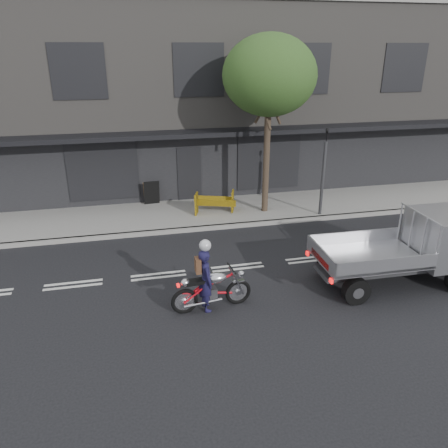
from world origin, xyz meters
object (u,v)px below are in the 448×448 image
Objects in this scene: flatbed_ute at (430,241)px; street_tree at (269,76)px; rider at (206,280)px; traffic_light_pole at (323,177)px; construction_barrier at (216,204)px; sandwich_board at (152,193)px; motorcycle at (212,289)px.

street_tree is at bearing 116.79° from flatbed_ute.
flatbed_ute reaches higher than rider.
rider is at bearing -119.76° from street_tree.
rider is 0.36× the size of flatbed_ute.
traffic_light_pole is 4.22m from construction_barrier.
street_tree is 4.23m from traffic_light_pole.
sandwich_board is at bearing 0.16° from rider.
street_tree reaches higher than traffic_light_pole.
motorcycle is 6.38m from construction_barrier.
motorcycle reaches higher than construction_barrier.
rider is at bearing 174.53° from motorcycle.
motorcycle is (-5.40, -5.36, -1.09)m from traffic_light_pole.
construction_barrier is at bearing -19.58° from rider.
traffic_light_pole is at bearing 39.29° from motorcycle.
traffic_light_pole is 7.69m from motorcycle.
street_tree is 6.58m from sandwich_board.
construction_barrier is (-3.99, 0.86, -1.06)m from traffic_light_pole.
street_tree is at bearing -26.46° from sandwich_board.
street_tree is 3.18× the size of motorcycle.
construction_barrier is 1.54× the size of sandwich_board.
motorcycle is (-3.40, -6.21, -4.72)m from street_tree.
sandwich_board is (-0.79, 7.96, -0.17)m from rider.
construction_barrier is (1.56, 6.22, -0.24)m from rider.
rider is (-0.15, -0.00, 0.27)m from motorcycle.
flatbed_ute reaches higher than motorcycle.
traffic_light_pole is at bearing -51.49° from rider.
traffic_light_pole is (2.00, -0.85, -3.63)m from street_tree.
motorcycle is 6.32m from flatbed_ute.
rider is 6.45m from flatbed_ute.
rider is 1.64× the size of sandwich_board.
traffic_light_pole is at bearing 101.02° from flatbed_ute.
traffic_light_pole reaches higher than construction_barrier.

